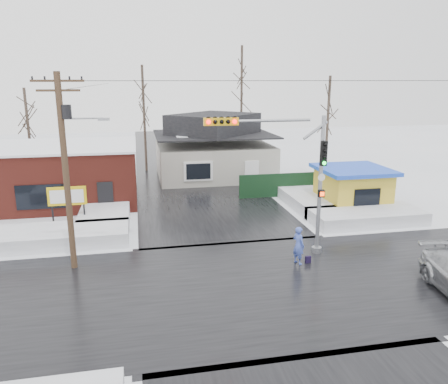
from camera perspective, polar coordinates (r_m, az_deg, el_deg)
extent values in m
plane|color=white|center=(19.38, 4.35, -12.08)|extent=(120.00, 120.00, 0.00)
cube|color=black|center=(19.37, 4.35, -12.06)|extent=(10.00, 120.00, 0.02)
cube|color=black|center=(19.37, 4.35, -12.06)|extent=(120.00, 10.00, 0.02)
cube|color=white|center=(25.40, -20.28, -5.42)|extent=(7.00, 3.00, 0.80)
cube|color=white|center=(28.61, 18.11, -3.03)|extent=(7.00, 3.00, 0.80)
cube|color=white|center=(29.90, -15.11, -2.06)|extent=(3.00, 8.00, 0.80)
cube|color=white|center=(32.08, 10.67, -0.69)|extent=(3.00, 8.00, 0.80)
cylinder|color=gray|center=(22.15, 12.43, 0.68)|extent=(0.20, 0.20, 7.00)
cylinder|color=gray|center=(23.16, 11.98, -7.39)|extent=(0.50, 0.50, 0.30)
cylinder|color=gray|center=(20.59, 5.16, 9.26)|extent=(4.60, 0.14, 0.14)
cube|color=gold|center=(20.11, -0.39, 9.20)|extent=(1.60, 0.28, 0.35)
sphere|color=#FF0C0C|center=(19.85, -2.02, 9.12)|extent=(0.20, 0.20, 0.20)
sphere|color=#FF0C0C|center=(20.08, 1.40, 9.18)|extent=(0.20, 0.20, 0.20)
cube|color=black|center=(21.64, 12.88, 4.93)|extent=(0.30, 0.22, 1.20)
sphere|color=#0CE533|center=(21.59, 12.97, 3.70)|extent=(0.18, 0.18, 0.18)
cube|color=black|center=(22.05, 12.59, -0.20)|extent=(0.30, 0.20, 0.35)
cylinder|color=#382619|center=(20.83, -19.93, 2.10)|extent=(0.28, 0.28, 9.00)
cube|color=#382619|center=(20.41, -20.94, 13.41)|extent=(2.20, 0.10, 0.10)
cube|color=#382619|center=(20.42, -20.84, 12.30)|extent=(1.80, 0.10, 0.10)
cylinder|color=black|center=(20.42, -19.91, 9.84)|extent=(0.44, 0.44, 0.60)
cylinder|color=gray|center=(20.36, -18.01, 9.13)|extent=(1.80, 0.08, 0.08)
cube|color=gray|center=(20.28, -15.44, 9.15)|extent=(0.50, 0.22, 0.12)
cube|color=maroon|center=(33.90, -21.65, 2.12)|extent=(12.00, 8.00, 4.00)
cube|color=white|center=(33.56, -21.97, 5.54)|extent=(12.20, 8.20, 0.15)
cube|color=black|center=(30.18, -22.82, -0.59)|extent=(3.00, 0.08, 1.60)
cube|color=black|center=(29.70, -15.20, -0.78)|extent=(1.00, 0.08, 2.20)
cylinder|color=black|center=(27.75, -21.46, -2.78)|extent=(0.10, 0.10, 1.80)
cylinder|color=black|center=(27.48, -17.76, -2.62)|extent=(0.10, 0.10, 1.80)
cube|color=gold|center=(27.31, -19.81, -0.50)|extent=(2.20, 0.18, 1.10)
cube|color=white|center=(27.21, -19.84, -0.56)|extent=(1.90, 0.02, 0.80)
cube|color=#B2AFA1|center=(39.90, -1.35, 4.14)|extent=(10.00, 8.00, 3.00)
cube|color=black|center=(39.54, -1.37, 7.56)|extent=(10.40, 8.40, 0.12)
pyramid|color=black|center=(39.44, -1.38, 8.95)|extent=(9.00, 7.00, 1.80)
cube|color=maroon|center=(41.08, 2.84, 9.21)|extent=(0.70, 0.70, 1.40)
cube|color=white|center=(35.69, -3.37, 2.72)|extent=(2.40, 0.12, 1.60)
cube|color=gold|center=(31.14, 16.38, 0.22)|extent=(4.00, 4.00, 2.60)
cube|color=blue|center=(30.83, 16.57, 2.83)|extent=(4.60, 4.60, 0.25)
cube|color=black|center=(29.42, 18.19, -0.74)|extent=(1.80, 0.06, 1.20)
cube|color=black|center=(33.59, 8.65, 0.96)|extent=(8.00, 0.12, 1.80)
cylinder|color=#332821|center=(42.82, -10.37, 9.34)|extent=(0.24, 0.24, 10.00)
cylinder|color=#332821|center=(46.03, 2.29, 11.15)|extent=(0.24, 0.24, 12.00)
cylinder|color=#332821|center=(40.54, 13.35, 8.20)|extent=(0.24, 0.24, 9.00)
cylinder|color=#332821|center=(41.94, -24.12, 6.85)|extent=(0.24, 0.24, 8.00)
imported|color=#455DC3|center=(21.37, 9.70, -6.92)|extent=(0.69, 0.80, 1.86)
cube|color=black|center=(21.78, 10.91, -8.71)|extent=(0.28, 0.13, 0.35)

